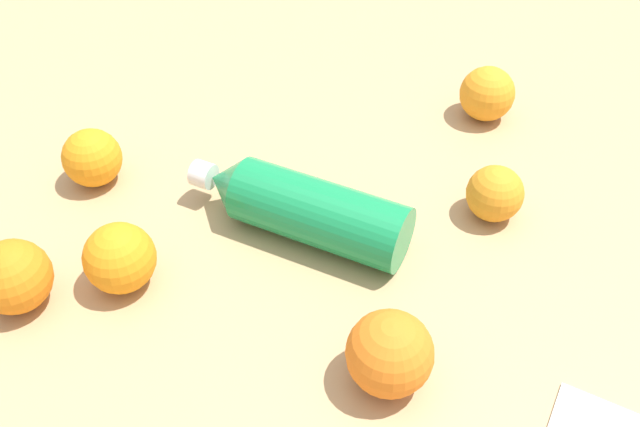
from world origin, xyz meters
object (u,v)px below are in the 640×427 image
object	(u,v)px
orange_3	(390,353)
orange_4	(92,158)
water_bottle	(302,207)
orange_5	(13,277)
orange_2	(487,94)
orange_1	(120,258)
orange_0	(495,194)

from	to	relation	value
orange_3	orange_4	world-z (taller)	orange_3
orange_3	water_bottle	bearing A→B (deg)	-21.63
orange_5	orange_4	bearing A→B (deg)	-54.27
orange_2	orange_4	world-z (taller)	orange_2
orange_2	orange_3	world-z (taller)	orange_3
water_bottle	orange_1	world-z (taller)	same
orange_0	orange_5	size ratio (longest dim) A/B	0.86
orange_0	orange_5	distance (m)	0.51
water_bottle	orange_2	xyz separation A→B (m)	(-0.01, -0.32, -0.00)
orange_1	orange_5	xyz separation A→B (m)	(0.05, 0.09, 0.00)
orange_2	orange_5	size ratio (longest dim) A/B	0.96
orange_1	orange_5	world-z (taller)	orange_5
orange_4	water_bottle	bearing A→B (deg)	-153.97
orange_2	orange_5	distance (m)	0.61
orange_0	orange_1	distance (m)	0.41
orange_4	orange_5	world-z (taller)	orange_5
orange_3	orange_5	size ratio (longest dim) A/B	1.05
orange_1	orange_3	size ratio (longest dim) A/B	0.93
orange_2	orange_3	size ratio (longest dim) A/B	0.91
orange_4	orange_2	bearing A→B (deg)	-119.59
water_bottle	orange_4	size ratio (longest dim) A/B	3.71
water_bottle	orange_3	size ratio (longest dim) A/B	3.26
water_bottle	orange_3	bearing A→B (deg)	138.81
water_bottle	orange_1	distance (m)	0.20
orange_0	orange_4	bearing A→B (deg)	37.96
orange_1	orange_0	bearing A→B (deg)	-120.25
water_bottle	orange_3	world-z (taller)	orange_3
water_bottle	orange_0	size ratio (longest dim) A/B	4.01
orange_1	orange_5	size ratio (longest dim) A/B	0.98
orange_1	orange_3	world-z (taller)	orange_3
orange_0	orange_2	size ratio (longest dim) A/B	0.89
orange_5	orange_2	bearing A→B (deg)	-103.12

